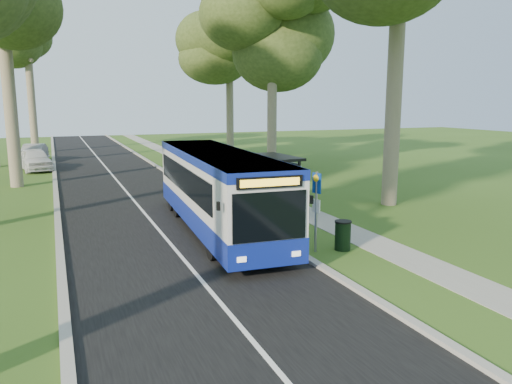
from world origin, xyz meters
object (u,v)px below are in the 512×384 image
bus (217,190)px  litter_bin (343,235)px  bus_stop_sign (316,202)px  bus_shelter (280,174)px  car_silver (34,153)px  car_white (35,159)px

bus → litter_bin: (3.01, -3.95, -1.05)m
bus_stop_sign → bus_shelter: bearing=63.3°
litter_bin → car_silver: size_ratio=0.23×
bus_stop_sign → car_white: size_ratio=0.57×
car_white → car_silver: car_white is taller
bus_stop_sign → litter_bin: size_ratio=2.69×
bus_stop_sign → litter_bin: bearing=-22.9°
bus_shelter → car_silver: bearing=109.6°
car_white → bus: bearing=-83.0°
bus → bus_stop_sign: bearing=-58.1°
bus → bus_stop_sign: (2.08, -3.80, 0.09)m
bus_stop_sign → bus_shelter: bus_stop_sign is taller
litter_bin → car_silver: car_silver is taller
bus_shelter → litter_bin: (-0.28, -5.49, -1.26)m
bus_shelter → car_silver: size_ratio=0.70×
bus → bus_shelter: bus is taller
car_silver → litter_bin: bearing=-61.9°
litter_bin → bus: bearing=127.3°
bus_stop_sign → car_white: (-8.85, 24.27, -0.85)m
bus → litter_bin: 5.07m
bus → bus_stop_sign: size_ratio=4.33×
litter_bin → car_white: (-9.78, 24.41, 0.28)m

